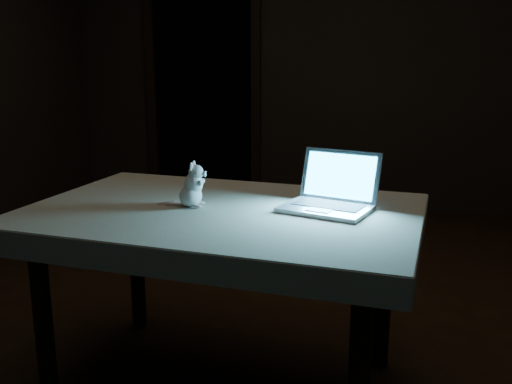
# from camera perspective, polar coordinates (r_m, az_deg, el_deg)

# --- Properties ---
(floor) EXTENTS (5.00, 5.00, 0.00)m
(floor) POSITION_cam_1_polar(r_m,az_deg,el_deg) (2.89, 2.05, -13.99)
(floor) COLOR black
(floor) RESTS_ON ground
(back_wall) EXTENTS (4.50, 0.04, 2.60)m
(back_wall) POSITION_cam_1_polar(r_m,az_deg,el_deg) (5.05, 7.02, 12.96)
(back_wall) COLOR black
(back_wall) RESTS_ON ground
(doorway) EXTENTS (1.06, 0.36, 2.13)m
(doorway) POSITION_cam_1_polar(r_m,az_deg,el_deg) (5.26, -5.28, 10.45)
(doorway) COLOR black
(doorway) RESTS_ON back_wall
(table) EXTENTS (1.49, 1.06, 0.75)m
(table) POSITION_cam_1_polar(r_m,az_deg,el_deg) (2.34, -3.28, -10.70)
(table) COLOR black
(table) RESTS_ON floor
(tablecloth) EXTENTS (1.73, 1.42, 0.10)m
(tablecloth) POSITION_cam_1_polar(r_m,az_deg,el_deg) (2.23, -1.51, -2.75)
(tablecloth) COLOR beige
(tablecloth) RESTS_ON table
(laptop) EXTENTS (0.39, 0.37, 0.22)m
(laptop) POSITION_cam_1_polar(r_m,az_deg,el_deg) (2.16, 7.03, 0.91)
(laptop) COLOR #A4A4A8
(laptop) RESTS_ON tablecloth
(plush_mouse) EXTENTS (0.17, 0.17, 0.18)m
(plush_mouse) POSITION_cam_1_polar(r_m,az_deg,el_deg) (2.23, -6.58, 0.76)
(plush_mouse) COLOR silver
(plush_mouse) RESTS_ON tablecloth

